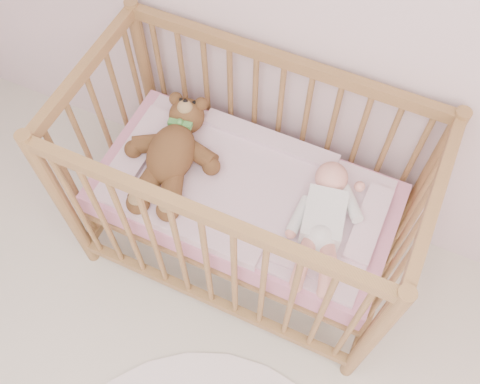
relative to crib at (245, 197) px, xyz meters
The scene contains 5 objects.
crib is the anchor object (origin of this frame).
mattress 0.01m from the crib, ahead, with size 1.22×0.62×0.13m, color pink.
blanket 0.06m from the crib, ahead, with size 1.10×0.58×0.06m, color #FBADCB, non-canonical shape.
baby 0.36m from the crib, ahead, with size 0.28×0.58×0.14m, color white, non-canonical shape.
teddy_bear 0.35m from the crib, behind, with size 0.42×0.60×0.17m, color brown, non-canonical shape.
Camera 1 is at (0.21, 0.60, 2.42)m, focal length 40.00 mm.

